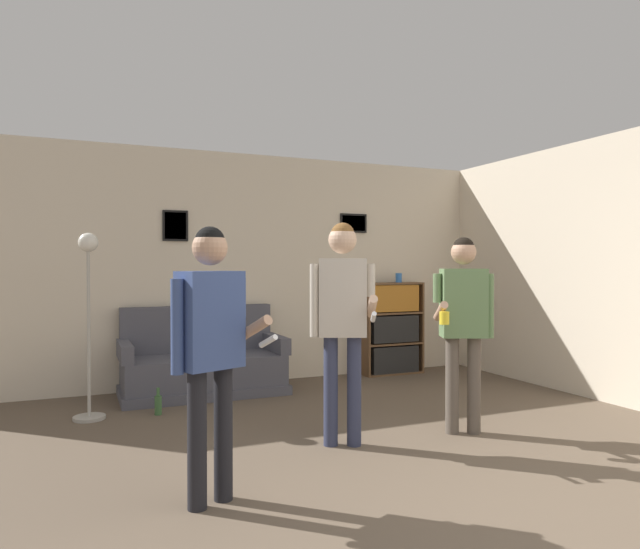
{
  "coord_description": "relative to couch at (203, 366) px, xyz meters",
  "views": [
    {
      "loc": [
        -2.14,
        -2.05,
        1.38
      ],
      "look_at": [
        -0.31,
        2.24,
        1.31
      ],
      "focal_mm": 32.0,
      "sensor_mm": 36.0,
      "label": 1
    }
  ],
  "objects": [
    {
      "name": "wall_back",
      "position": [
        0.89,
        0.41,
        1.05
      ],
      "size": [
        7.92,
        0.08,
        2.7
      ],
      "color": "beige",
      "rests_on": "ground_plane"
    },
    {
      "name": "wall_right",
      "position": [
        3.68,
        -1.85,
        1.05
      ],
      "size": [
        0.06,
        6.87,
        2.7
      ],
      "color": "beige",
      "rests_on": "ground_plane"
    },
    {
      "name": "couch",
      "position": [
        0.0,
        0.0,
        0.0
      ],
      "size": [
        1.73,
        0.8,
        0.93
      ],
      "color": "#4C4C56",
      "rests_on": "ground_plane"
    },
    {
      "name": "bookshelf",
      "position": [
        2.45,
        0.19,
        0.28
      ],
      "size": [
        0.8,
        0.3,
        1.17
      ],
      "color": "brown",
      "rests_on": "ground_plane"
    },
    {
      "name": "floor_lamp",
      "position": [
        -1.15,
        -0.63,
        0.74
      ],
      "size": [
        0.28,
        0.28,
        1.68
      ],
      "color": "#ADA89E",
      "rests_on": "ground_plane"
    },
    {
      "name": "person_player_foreground_left",
      "position": [
        -0.54,
        -2.88,
        0.68
      ],
      "size": [
        0.57,
        0.39,
        1.61
      ],
      "color": "black",
      "rests_on": "ground_plane"
    },
    {
      "name": "person_player_foreground_center",
      "position": [
        0.62,
        -2.2,
        0.75
      ],
      "size": [
        0.46,
        0.58,
        1.71
      ],
      "color": "#2D334C",
      "rests_on": "ground_plane"
    },
    {
      "name": "person_watcher_holding_cup",
      "position": [
        1.67,
        -2.31,
        0.68
      ],
      "size": [
        0.57,
        0.36,
        1.62
      ],
      "color": "brown",
      "rests_on": "ground_plane"
    },
    {
      "name": "bottle_on_floor",
      "position": [
        -0.56,
        -0.72,
        -0.2
      ],
      "size": [
        0.07,
        0.07,
        0.25
      ],
      "color": "#3D6638",
      "rests_on": "ground_plane"
    },
    {
      "name": "drinking_cup",
      "position": [
        2.56,
        0.19,
        0.92
      ],
      "size": [
        0.08,
        0.08,
        0.12
      ],
      "color": "blue",
      "rests_on": "bookshelf"
    }
  ]
}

